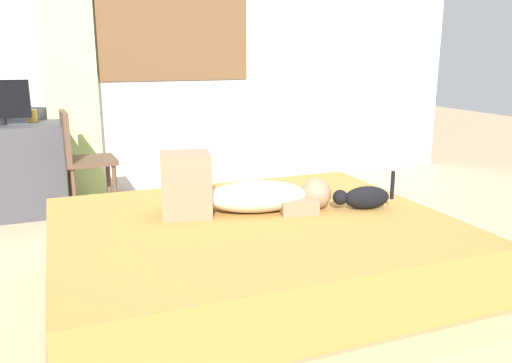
{
  "coord_description": "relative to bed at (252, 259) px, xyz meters",
  "views": [
    {
      "loc": [
        -0.95,
        -2.37,
        1.29
      ],
      "look_at": [
        0.07,
        0.23,
        0.59
      ],
      "focal_mm": 36.12,
      "sensor_mm": 36.0,
      "label": 1
    }
  ],
  "objects": [
    {
      "name": "ground_plane",
      "position": [
        0.03,
        -0.03,
        -0.22
      ],
      "size": [
        16.0,
        16.0,
        0.0
      ],
      "primitive_type": "plane",
      "color": "tan"
    },
    {
      "name": "back_wall_with_window",
      "position": [
        0.03,
        2.5,
        1.24
      ],
      "size": [
        6.4,
        0.14,
        2.9
      ],
      "color": "silver",
      "rests_on": "ground"
    },
    {
      "name": "bed",
      "position": [
        0.0,
        0.0,
        0.0
      ],
      "size": [
        2.07,
        1.69,
        0.44
      ],
      "color": "#997A56",
      "rests_on": "ground"
    },
    {
      "name": "person_lying",
      "position": [
        -0.02,
        0.15,
        0.34
      ],
      "size": [
        0.94,
        0.42,
        0.34
      ],
      "color": "#CCB299",
      "rests_on": "bed"
    },
    {
      "name": "cat",
      "position": [
        0.65,
        -0.05,
        0.29
      ],
      "size": [
        0.35,
        0.16,
        0.21
      ],
      "color": "black",
      "rests_on": "bed"
    },
    {
      "name": "desk",
      "position": [
        -1.32,
        2.1,
        0.15
      ],
      "size": [
        0.9,
        0.56,
        0.74
      ],
      "color": "#38383D",
      "rests_on": "ground"
    },
    {
      "name": "cup",
      "position": [
        -1.09,
        2.22,
        0.57
      ],
      "size": [
        0.08,
        0.08,
        0.1
      ],
      "primitive_type": "cylinder",
      "color": "gold",
      "rests_on": "desk"
    },
    {
      "name": "chair_by_desk",
      "position": [
        -0.75,
        1.81,
        0.29
      ],
      "size": [
        0.4,
        0.4,
        0.86
      ],
      "color": "#4C3828",
      "rests_on": "ground"
    },
    {
      "name": "curtain_left",
      "position": [
        -0.76,
        2.38,
        1.11
      ],
      "size": [
        0.44,
        0.06,
        2.65
      ],
      "primitive_type": "cube",
      "color": "#ADCC75",
      "rests_on": "ground"
    }
  ]
}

